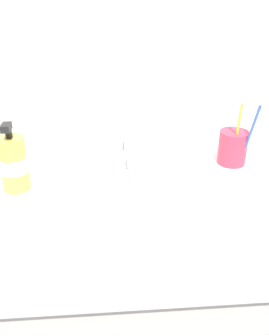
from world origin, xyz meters
The scene contains 9 objects.
tiled_wall_back centered at (0.00, 0.33, 1.20)m, with size 2.26×0.04×2.40m, color silver.
vanity_counter centered at (0.00, 0.00, 0.42)m, with size 1.06×0.57×0.83m.
sink_basin centered at (0.03, -0.03, 0.78)m, with size 0.45×0.45×0.12m.
faucet centered at (0.03, 0.17, 0.89)m, with size 0.02×0.17×0.13m.
toothbrush_cup centered at (0.31, 0.18, 0.87)m, with size 0.08×0.08×0.09m, color #D8334C.
toothbrush_yellow centered at (0.31, 0.16, 0.95)m, with size 0.01×0.03×0.20m.
toothbrush_blue centered at (0.35, 0.14, 0.95)m, with size 0.04×0.04×0.20m.
toothbrush_white centered at (0.36, 0.19, 0.93)m, with size 0.05×0.02×0.17m.
soap_dispenser centered at (-0.25, 0.08, 0.90)m, with size 0.07×0.07×0.17m.
Camera 1 is at (-0.03, -0.74, 1.31)m, focal length 40.38 mm.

